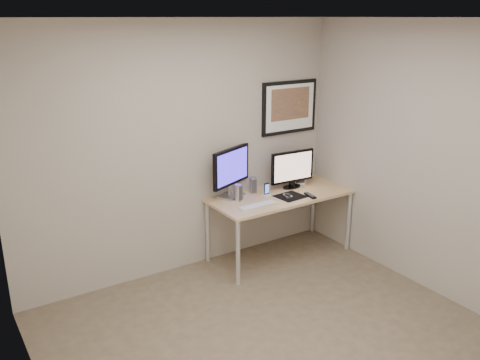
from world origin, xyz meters
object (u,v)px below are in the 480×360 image
Objects in this scene: fan_unit at (299,175)px; desk at (281,200)px; speaker_left at (238,193)px; phone_dock at (267,189)px; framed_art at (289,107)px; speaker_right at (253,185)px; monitor_tv at (292,168)px; monitor_large at (231,170)px; keyboard at (258,205)px.

desk is at bearing -133.54° from fan_unit.
phone_dock is (0.35, -0.03, -0.02)m from speaker_left.
framed_art is 4.13× the size of speaker_left.
speaker_right is at bearing 138.78° from desk.
monitor_tv is 0.44m from phone_dock.
desk is 0.66m from monitor_large.
framed_art is at bearing -6.55° from speaker_left.
monitor_tv is 0.77m from speaker_left.
framed_art is 3.67× the size of fan_unit.
speaker_right is at bearing -30.74° from monitor_large.
speaker_right is 0.17m from phone_dock.
fan_unit is (0.65, -0.01, 0.01)m from speaker_right.
desk is at bearing -32.56° from speaker_left.
speaker_right reaches higher than phone_dock.
framed_art is 0.80m from fan_unit.
desk is 2.82× the size of monitor_large.
desk is at bearing -136.54° from framed_art.
monitor_large is 3.05× the size of speaker_right.
speaker_right is (-0.58, -0.13, -0.80)m from framed_art.
keyboard reaches higher than desk.
framed_art is at bearing 31.93° from keyboard.
keyboard is at bearing -135.87° from fan_unit.
fan_unit is (0.90, -0.05, -0.20)m from monitor_large.
monitor_large reaches higher than speaker_right.
phone_dock is 0.58m from fan_unit.
keyboard is 2.17× the size of fan_unit.
speaker_right reaches higher than keyboard.
speaker_left is at bearing -146.16° from speaker_right.
speaker_right is 0.42× the size of keyboard.
speaker_left is 0.98× the size of speaker_right.
monitor_tv reaches higher than phone_dock.
speaker_right is at bearing 120.04° from phone_dock.
fan_unit reaches higher than keyboard.
keyboard is (0.08, -0.40, -0.29)m from monitor_large.
fan_unit reaches higher than speaker_left.
framed_art reaches higher than desk.
speaker_right is 0.41m from keyboard.
speaker_right is at bearing 0.65° from speaker_left.
monitor_tv reaches higher than keyboard.
speaker_right is 0.91× the size of fan_unit.
speaker_left reaches higher than keyboard.
desk is 8.81× the size of speaker_left.
phone_dock is at bearing 38.37° from keyboard.
fan_unit reaches higher than desk.
monitor_tv reaches higher than desk.
speaker_right is 0.65m from fan_unit.
monitor_tv reaches higher than speaker_right.
keyboard is at bearing -105.47° from speaker_right.
monitor_large reaches higher than speaker_left.
monitor_large is at bearing 151.65° from phone_dock.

